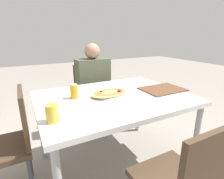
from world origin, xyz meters
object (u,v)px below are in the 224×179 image
object	(u,v)px
soda_can	(74,91)
chair_far_seated	(91,93)
person_seated	(94,82)
drink_glass	(52,113)
dining_table	(114,103)
pizza_main	(109,93)
chair_side_left	(10,141)

from	to	relation	value
soda_can	chair_far_seated	bearing A→B (deg)	59.59
person_seated	drink_glass	distance (m)	1.18
dining_table	drink_glass	xyz separation A→B (m)	(-0.57, -0.25, 0.12)
drink_glass	pizza_main	bearing A→B (deg)	27.66
drink_glass	chair_far_seated	bearing A→B (deg)	58.38
chair_side_left	person_seated	bearing A→B (deg)	-55.21
chair_side_left	soda_can	bearing A→B (deg)	-84.36
pizza_main	drink_glass	xyz separation A→B (m)	(-0.55, -0.29, 0.04)
soda_can	chair_side_left	bearing A→B (deg)	-174.36
chair_side_left	person_seated	size ratio (longest dim) A/B	0.76
chair_side_left	dining_table	bearing A→B (deg)	-93.90
person_seated	chair_far_seated	bearing A→B (deg)	-90.00
pizza_main	dining_table	bearing A→B (deg)	-53.40
dining_table	soda_can	size ratio (longest dim) A/B	10.62
person_seated	drink_glass	world-z (taller)	person_seated
person_seated	soda_can	world-z (taller)	person_seated
dining_table	chair_far_seated	size ratio (longest dim) A/B	1.49
chair_side_left	soda_can	xyz separation A→B (m)	(0.52, 0.05, 0.30)
chair_far_seated	chair_side_left	xyz separation A→B (m)	(-0.94, -0.77, 0.00)
chair_side_left	drink_glass	size ratio (longest dim) A/B	7.63
chair_far_seated	person_seated	world-z (taller)	person_seated
dining_table	pizza_main	bearing A→B (deg)	126.60
pizza_main	chair_far_seated	bearing A→B (deg)	81.69
chair_far_seated	pizza_main	bearing A→B (deg)	81.69
chair_side_left	soda_can	size ratio (longest dim) A/B	7.15
dining_table	person_seated	size ratio (longest dim) A/B	1.13
chair_far_seated	person_seated	xyz separation A→B (m)	(-0.00, -0.11, 0.18)
dining_table	chair_far_seated	world-z (taller)	chair_far_seated
chair_far_seated	drink_glass	world-z (taller)	chair_far_seated
chair_far_seated	soda_can	bearing A→B (deg)	59.59
chair_side_left	drink_glass	xyz separation A→B (m)	(0.28, -0.31, 0.29)
dining_table	chair_far_seated	distance (m)	0.85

